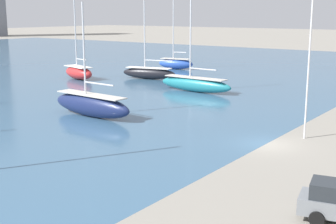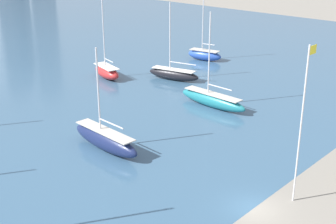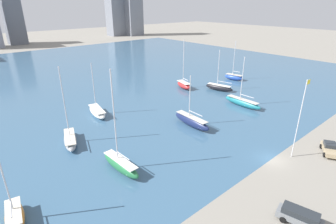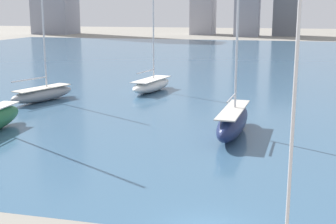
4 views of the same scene
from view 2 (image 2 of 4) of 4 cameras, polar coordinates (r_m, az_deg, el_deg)
name	(u,v)px [view 2 (image 2 of 4)]	position (r m, az deg, el deg)	size (l,w,h in m)	color
ground_plane	(253,209)	(39.68, 10.38, -11.51)	(500.00, 500.00, 0.00)	gray
flag_pole	(302,121)	(38.43, 15.99, -1.10)	(1.24, 0.14, 13.34)	silver
sailboat_black	(174,74)	(72.23, 0.68, 4.68)	(3.77, 8.70, 11.77)	black
sailboat_blue	(204,54)	(84.18, 4.47, 7.00)	(3.32, 6.73, 12.66)	#284CA8
sailboat_navy	(105,139)	(48.90, -7.67, -3.34)	(2.43, 10.02, 10.72)	#19234C
sailboat_teal	(212,100)	(60.87, 5.44, 1.52)	(2.25, 10.46, 12.18)	#1E757F
sailboat_red	(107,71)	(73.75, -7.47, 4.95)	(4.00, 7.11, 14.33)	#B72828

